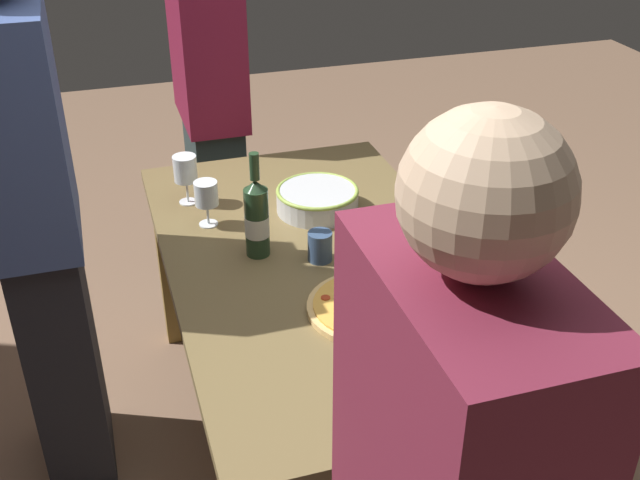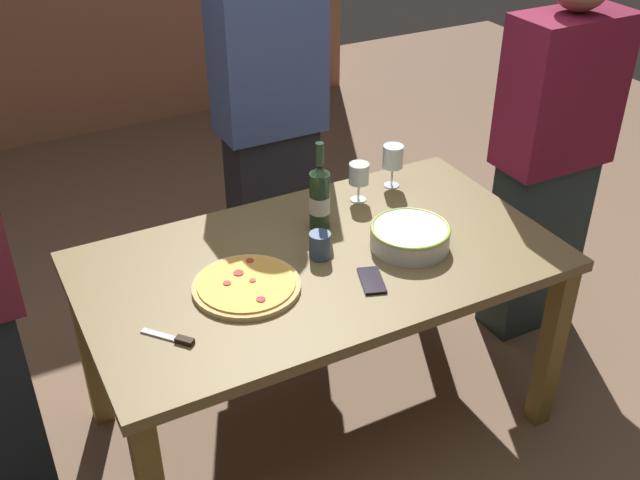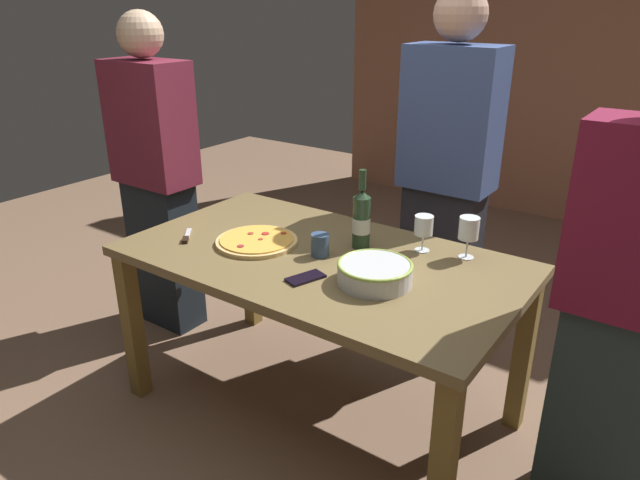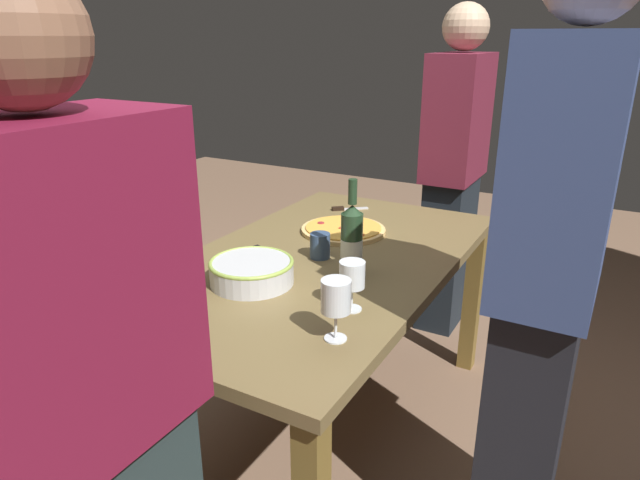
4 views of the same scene
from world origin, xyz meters
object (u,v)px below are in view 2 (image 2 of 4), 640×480
wine_glass_by_bottle (393,159)px  pizza (247,286)px  person_guest_left (270,122)px  person_guest_right (550,158)px  wine_glass_near_pizza (359,174)px  pizza_knife (175,338)px  cup_amber (319,246)px  wine_bottle (320,197)px  serving_bowl (410,236)px  dining_table (320,280)px  cell_phone (372,280)px

wine_glass_by_bottle → pizza: bearing=-154.3°
person_guest_left → person_guest_right: (0.93, -0.66, -0.09)m
wine_glass_near_pizza → pizza_knife: 1.01m
wine_glass_near_pizza → cup_amber: (-0.32, -0.28, -0.06)m
wine_bottle → pizza_knife: wine_bottle is taller
person_guest_right → serving_bowl: bearing=8.0°
wine_glass_near_pizza → wine_glass_by_bottle: bearing=12.6°
pizza → person_guest_left: 0.97m
pizza_knife → serving_bowl: bearing=6.8°
cup_amber → pizza_knife: (-0.57, -0.19, -0.04)m
cup_amber → person_guest_left: 0.82m
wine_bottle → serving_bowl: bearing=-49.7°
pizza → cup_amber: (0.29, 0.05, 0.03)m
dining_table → wine_glass_near_pizza: 0.47m
serving_bowl → person_guest_left: 0.89m
wine_glass_by_bottle → cell_phone: 0.67m
wine_bottle → person_guest_left: size_ratio=0.19×
wine_bottle → cup_amber: 0.21m
person_guest_right → wine_bottle: bearing=-8.9°
wine_bottle → cell_phone: bearing=-91.2°
pizza → wine_bottle: 0.45m
pizza → wine_glass_near_pizza: size_ratio=2.27×
pizza_knife → pizza: bearing=25.7°
dining_table → pizza_knife: 0.61m
cell_phone → person_guest_right: 1.09m
dining_table → pizza: pizza is taller
pizza → person_guest_right: person_guest_right is taller
wine_glass_near_pizza → cell_phone: wine_glass_near_pizza is taller
cell_phone → person_guest_right: bearing=36.6°
dining_table → person_guest_left: person_guest_left is taller
wine_bottle → wine_glass_near_pizza: (0.23, 0.11, -0.02)m
person_guest_left → wine_bottle: bearing=4.4°
serving_bowl → person_guest_right: person_guest_right is taller
wine_glass_by_bottle → person_guest_right: size_ratio=0.11×
wine_glass_by_bottle → pizza_knife: wine_glass_by_bottle is taller
pizza → cup_amber: 0.29m
cup_amber → person_guest_right: person_guest_right is taller
serving_bowl → cell_phone: size_ratio=1.91×
wine_bottle → cell_phone: 0.39m
pizza → wine_glass_by_bottle: wine_glass_by_bottle is taller
dining_table → serving_bowl: size_ratio=5.81×
dining_table → wine_bottle: bearing=62.6°
person_guest_left → person_guest_right: 1.15m
serving_bowl → cell_phone: bearing=-151.7°
wine_bottle → wine_glass_near_pizza: size_ratio=2.18×
pizza → serving_bowl: 0.59m
dining_table → serving_bowl: bearing=-15.6°
wine_glass_near_pizza → wine_glass_by_bottle: size_ratio=0.89×
serving_bowl → person_guest_right: 0.84m
person_guest_left → serving_bowl: bearing=20.9°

